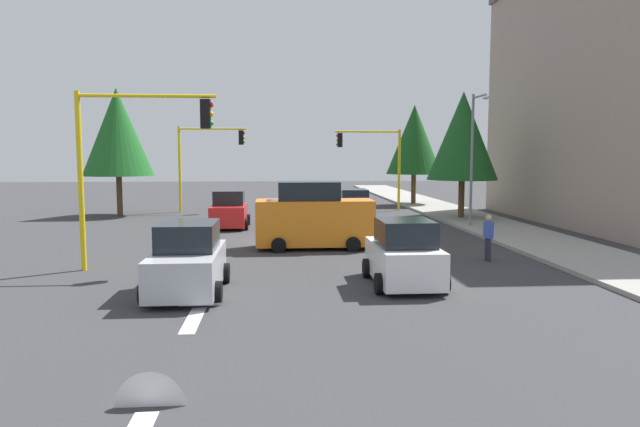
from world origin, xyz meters
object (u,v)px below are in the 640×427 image
at_px(traffic_signal_far_right, 206,152).
at_px(tree_roadside_mid, 463,136).
at_px(traffic_signal_near_right, 134,145).
at_px(tree_roadside_far, 414,140).
at_px(traffic_signal_far_left, 373,153).
at_px(tree_opposite_side, 117,132).
at_px(car_red, 229,211).
at_px(street_lamp_curbside, 475,145).
at_px(delivery_van_orange, 314,218).
at_px(car_blue, 353,208).
at_px(pedestrian_crossing, 488,236).
at_px(car_silver, 188,261).
at_px(car_white, 404,255).

height_order(traffic_signal_far_right, tree_roadside_mid, tree_roadside_mid).
height_order(traffic_signal_near_right, traffic_signal_far_right, traffic_signal_near_right).
bearing_deg(tree_roadside_far, traffic_signal_far_left, -43.64).
xyz_separation_m(tree_roadside_mid, tree_opposite_side, (-4.00, -21.00, 0.32)).
xyz_separation_m(traffic_signal_far_right, car_red, (8.73, 2.17, -3.18)).
relative_size(tree_opposite_side, car_red, 2.21).
bearing_deg(tree_roadside_mid, street_lamp_curbside, -10.33).
distance_m(traffic_signal_far_right, street_lamp_curbside, 18.18).
distance_m(delivery_van_orange, car_red, 8.32).
bearing_deg(traffic_signal_far_left, traffic_signal_near_right, -29.74).
relative_size(tree_roadside_mid, car_blue, 2.06).
xyz_separation_m(traffic_signal_far_left, traffic_signal_far_right, (0.00, -11.40, 0.10)).
height_order(traffic_signal_far_right, car_blue, traffic_signal_far_right).
height_order(tree_opposite_side, pedestrian_crossing, tree_opposite_side).
xyz_separation_m(traffic_signal_far_right, car_blue, (7.81, 8.96, -3.18)).
bearing_deg(tree_opposite_side, car_red, 47.94).
relative_size(street_lamp_curbside, car_silver, 1.73).
bearing_deg(car_white, car_red, -156.35).
distance_m(tree_roadside_mid, car_silver, 22.49).
bearing_deg(traffic_signal_far_left, car_red, -46.57).
relative_size(traffic_signal_far_left, car_white, 1.55).
bearing_deg(tree_opposite_side, traffic_signal_near_right, 16.29).
bearing_deg(delivery_van_orange, car_silver, -28.16).
relative_size(tree_roadside_mid, tree_opposite_side, 0.94).
xyz_separation_m(traffic_signal_near_right, tree_roadside_mid, (-14.00, 15.74, 0.78)).
relative_size(tree_roadside_far, tree_roadside_mid, 1.01).
distance_m(car_silver, car_red, 14.77).
bearing_deg(tree_roadside_far, street_lamp_curbside, -1.19).
distance_m(delivery_van_orange, car_white, 7.39).
bearing_deg(traffic_signal_far_right, tree_opposite_side, -69.29).
distance_m(tree_roadside_mid, tree_opposite_side, 21.38).
bearing_deg(car_silver, car_white, 94.33).
relative_size(traffic_signal_far_right, delivery_van_orange, 1.20).
height_order(car_silver, car_red, same).
bearing_deg(delivery_van_orange, tree_roadside_mid, 136.48).
xyz_separation_m(tree_roadside_mid, car_white, (17.03, -7.28, -4.08)).
bearing_deg(traffic_signal_near_right, tree_roadside_mid, 131.65).
height_order(delivery_van_orange, car_blue, delivery_van_orange).
bearing_deg(traffic_signal_near_right, traffic_signal_far_left, 150.26).
xyz_separation_m(traffic_signal_far_right, tree_roadside_mid, (6.00, 15.71, 0.90)).
bearing_deg(car_white, delivery_van_orange, -162.47).
bearing_deg(delivery_van_orange, pedestrian_crossing, 61.47).
distance_m(street_lamp_curbside, tree_roadside_mid, 4.51).
xyz_separation_m(tree_roadside_far, car_white, (27.03, -6.78, -4.13)).
distance_m(car_blue, car_red, 6.85).
height_order(car_silver, pedestrian_crossing, car_silver).
height_order(traffic_signal_far_right, tree_opposite_side, tree_opposite_side).
bearing_deg(delivery_van_orange, street_lamp_curbside, 122.83).
distance_m(traffic_signal_far_left, pedestrian_crossing, 19.62).
xyz_separation_m(traffic_signal_near_right, tree_opposite_side, (-18.00, -5.26, 1.10)).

